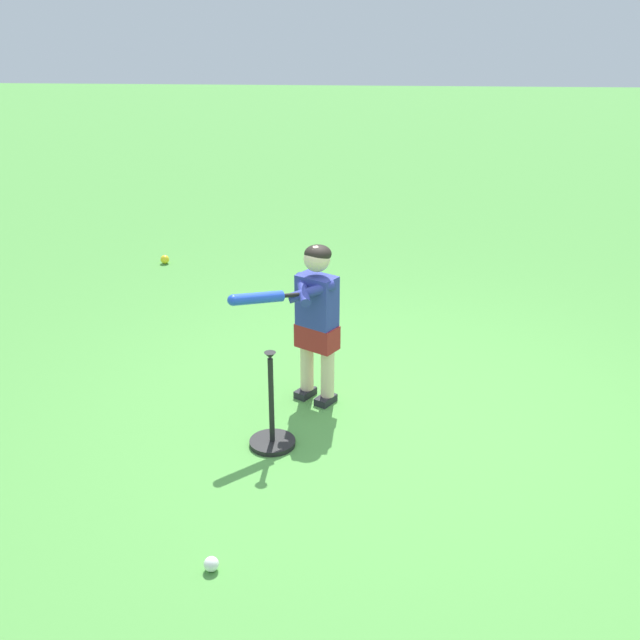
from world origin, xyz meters
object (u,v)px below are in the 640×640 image
(play_ball_near_batter, at_px, (211,564))
(batting_tee, at_px, (272,430))
(child_batter, at_px, (314,311))
(play_ball_midfield, at_px, (165,259))

(play_ball_near_batter, distance_m, batting_tee, 1.13)
(child_batter, distance_m, batting_tee, 0.82)
(play_ball_near_batter, xyz_separation_m, batting_tee, (0.16, 1.12, 0.07))
(batting_tee, bearing_deg, play_ball_midfield, 114.28)
(child_batter, relative_size, play_ball_near_batter, 14.80)
(play_ball_near_batter, bearing_deg, batting_tee, 82.11)
(child_batter, bearing_deg, batting_tee, -110.09)
(child_batter, relative_size, play_ball_midfield, 12.13)
(child_batter, xyz_separation_m, batting_tee, (-0.21, -0.58, -0.55))
(child_batter, height_order, batting_tee, child_batter)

